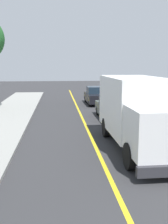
% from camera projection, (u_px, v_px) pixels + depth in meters
% --- Properties ---
extents(centre_line_yellow, '(0.16, 56.00, 0.01)m').
position_uv_depth(centre_line_yellow, '(96.00, 148.00, 12.28)').
color(centre_line_yellow, gold).
rests_on(centre_line_yellow, ground).
extents(box_truck, '(2.49, 7.21, 3.20)m').
position_uv_depth(box_truck, '(138.00, 110.00, 12.16)').
color(box_truck, white).
rests_on(box_truck, ground).
extents(parked_car_near, '(1.85, 4.42, 1.67)m').
position_uv_depth(parked_car_near, '(112.00, 107.00, 18.90)').
color(parked_car_near, '#4C564C').
rests_on(parked_car_near, ground).
extents(parked_car_mid, '(1.86, 4.43, 1.67)m').
position_uv_depth(parked_car_mid, '(96.00, 96.00, 25.86)').
color(parked_car_mid, black).
rests_on(parked_car_mid, ground).
extents(parked_van_across, '(1.95, 4.46, 1.67)m').
position_uv_depth(parked_van_across, '(160.00, 109.00, 18.27)').
color(parked_van_across, silver).
rests_on(parked_van_across, ground).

